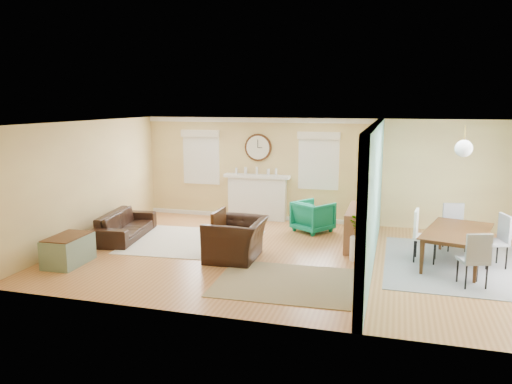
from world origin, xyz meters
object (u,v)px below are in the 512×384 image
sofa (125,225)px  credenza (360,227)px  eames_chair (236,239)px  green_chair (313,216)px  dining_table (459,248)px

sofa → credenza: credenza is taller
eames_chair → green_chair: size_ratio=1.51×
sofa → credenza: size_ratio=1.23×
green_chair → sofa: bearing=57.6°
sofa → dining_table: bearing=-98.7°
eames_chair → green_chair: eames_chair is taller
eames_chair → credenza: size_ratio=0.74×
eames_chair → dining_table: size_ratio=0.63×
dining_table → sofa: bearing=104.4°
credenza → dining_table: credenza is taller
sofa → green_chair: green_chair is taller
sofa → dining_table: size_ratio=1.05×
green_chair → credenza: (1.14, -0.88, 0.04)m
eames_chair → dining_table: eames_chair is taller
eames_chair → credenza: bearing=123.5°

